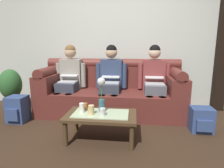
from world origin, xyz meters
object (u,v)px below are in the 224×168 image
Objects in this scene: person_right at (154,78)px; backpack_left at (17,109)px; couch at (111,93)px; cup_far_left at (91,110)px; cup_far_center at (102,112)px; backpack_right at (201,120)px; person_middle at (111,77)px; coffee_table at (101,117)px; flower_vase at (102,93)px; potted_plant at (11,88)px; cup_near_left at (82,108)px; cup_near_right at (85,106)px; person_left at (70,76)px.

person_right reaches higher than backpack_left.
couch is 21.72× the size of cup_far_left.
couch is at bearing 179.64° from person_right.
backpack_right is at bearing 19.30° from cup_far_center.
person_middle is 0.76m from person_right.
coffee_table is 1.99× the size of flower_vase.
person_right is at bearing 1.92° from potted_plant.
cup_far_center is at bearing -123.14° from person_right.
cup_near_left is (-0.25, -0.00, 0.12)m from coffee_table.
person_middle is at bearing 180.00° from person_right.
person_right is 3.52× the size of backpack_right.
cup_far_center is 1.56m from backpack_left.
cup_far_center is (0.03, -0.07, 0.10)m from coffee_table.
person_right is 1.35m from cup_far_center.
cup_far_center reaches higher than cup_near_right.
backpack_left is at bearing 160.15° from cup_far_left.
cup_far_left is at bearing -19.61° from cup_near_left.
cup_far_center is at bearing -35.29° from cup_near_right.
backpack_left reaches higher than backpack_right.
couch reaches higher than backpack_right.
person_right is at bearing 53.83° from coffee_table.
cup_near_left is (-0.25, -1.04, -0.24)m from person_middle.
person_middle and person_right have the same top height.
cup_far_center is at bearing -28.22° from potted_plant.
backpack_left is (-1.43, 0.37, -0.41)m from flower_vase.
cup_near_left is 0.16× the size of potted_plant.
person_left is 0.76m from person_middle.
cup_near_left is at bearing 160.39° from cup_far_left.
couch is at bearing 75.52° from cup_near_right.
person_left is 1.33m from coffee_table.
person_middle is 0.98m from cup_near_right.
person_right is at bearing -0.00° from person_middle.
backpack_left is at bearing -156.82° from person_middle.
cup_far_center is (-0.72, -1.11, -0.26)m from person_right.
person_left is at bearing 126.17° from coffee_table.
cup_near_left is at bearing -103.44° from person_middle.
cup_far_left is (-0.11, -0.05, 0.11)m from coffee_table.
potted_plant is (-1.87, 0.89, -0.18)m from flower_vase.
cup_far_left is 2.02m from potted_plant.
backpack_right is at bearing 16.05° from coffee_table.
coffee_table is at bearing -91.64° from flower_vase.
couch reaches higher than backpack_left.
potted_plant reaches higher than cup_near_left.
cup_far_center is (0.03, -0.13, -0.21)m from flower_vase.
couch is 7.17× the size of backpack_right.
flower_vase reaches higher than potted_plant.
cup_near_left is (-0.25, -0.06, -0.19)m from flower_vase.
cup_near_right is 0.21× the size of backpack_left.
cup_far_left is at bearing -155.94° from coffee_table.
cup_near_right is 0.21m from cup_far_left.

